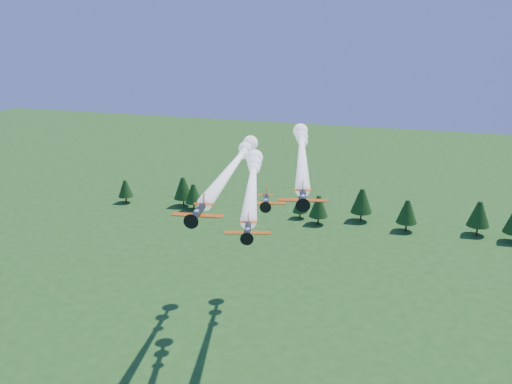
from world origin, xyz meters
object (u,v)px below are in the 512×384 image
(plane_lead, at_px, (253,179))
(plane_right, at_px, (302,151))
(plane_left, at_px, (234,164))
(plane_slot, at_px, (266,201))

(plane_lead, height_order, plane_right, plane_right)
(plane_left, relative_size, plane_slot, 7.52)
(plane_lead, bearing_deg, plane_slot, -77.70)
(plane_lead, xyz_separation_m, plane_left, (-7.52, 10.62, -0.16))
(plane_left, xyz_separation_m, plane_slot, (13.41, -21.38, -0.38))
(plane_left, relative_size, plane_right, 0.97)
(plane_left, bearing_deg, plane_lead, -63.83)
(plane_right, xyz_separation_m, plane_slot, (0.16, -27.71, -2.77))
(plane_left, height_order, plane_right, plane_right)
(plane_lead, height_order, plane_slot, plane_lead)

